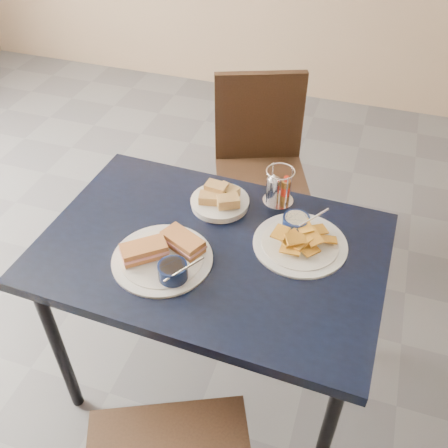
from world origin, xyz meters
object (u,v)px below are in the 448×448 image
(chair_far, at_px, (266,157))
(sandwich_plate, at_px, (165,255))
(plantain_plate, at_px, (299,237))
(bread_basket, at_px, (220,200))
(dining_table, at_px, (212,262))
(condiment_caddy, at_px, (278,188))

(chair_far, xyz_separation_m, sandwich_plate, (-0.08, -1.00, 0.26))
(plantain_plate, bearing_deg, sandwich_plate, -150.10)
(plantain_plate, xyz_separation_m, bread_basket, (-0.30, 0.10, 0.01))
(dining_table, xyz_separation_m, condiment_caddy, (0.15, 0.30, 0.13))
(sandwich_plate, height_order, condiment_caddy, condiment_caddy)
(plantain_plate, relative_size, bread_basket, 1.50)
(chair_far, bearing_deg, sandwich_plate, -94.53)
(bread_basket, relative_size, condiment_caddy, 1.50)
(dining_table, distance_m, condiment_caddy, 0.35)
(bread_basket, xyz_separation_m, condiment_caddy, (0.18, 0.09, 0.03))
(dining_table, height_order, condiment_caddy, condiment_caddy)
(sandwich_plate, distance_m, plantain_plate, 0.44)
(chair_far, bearing_deg, condiment_caddy, -73.05)
(plantain_plate, bearing_deg, bread_basket, 162.62)
(dining_table, relative_size, condiment_caddy, 8.33)
(sandwich_plate, bearing_deg, dining_table, 42.82)
(chair_far, height_order, plantain_plate, chair_far)
(plantain_plate, distance_m, condiment_caddy, 0.22)
(sandwich_plate, xyz_separation_m, plantain_plate, (0.38, 0.22, -0.00))
(dining_table, relative_size, bread_basket, 5.55)
(chair_far, relative_size, bread_basket, 4.41)
(condiment_caddy, bearing_deg, sandwich_plate, -122.97)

